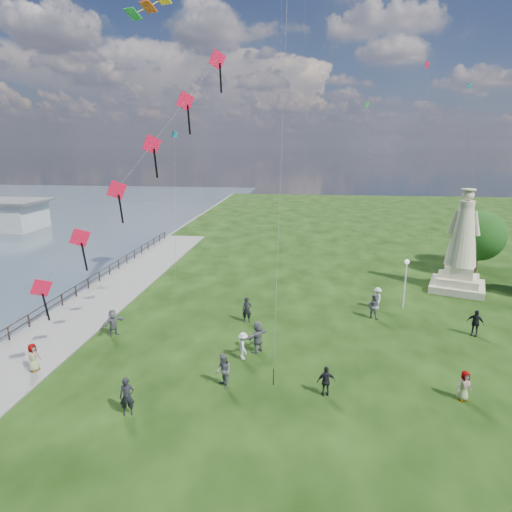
# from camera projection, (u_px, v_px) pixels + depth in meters

# --- Properties ---
(waterfront) EXTENTS (200.00, 200.00, 1.51)m
(waterfront) POSITION_uv_depth(u_px,v_px,m) (53.00, 324.00, 29.52)
(waterfront) COLOR #32434B
(waterfront) RESTS_ON ground
(statue) EXTENTS (5.36, 5.36, 8.52)m
(statue) POSITION_uv_depth(u_px,v_px,m) (461.00, 253.00, 35.51)
(statue) COLOR tan
(statue) RESTS_ON ground
(lamppost) EXTENTS (0.35, 0.35, 3.82)m
(lamppost) POSITION_uv_depth(u_px,v_px,m) (406.00, 273.00, 31.51)
(lamppost) COLOR silver
(lamppost) RESTS_ON ground
(tree_row) EXTENTS (6.97, 13.10, 6.08)m
(tree_row) POSITION_uv_depth(u_px,v_px,m) (487.00, 238.00, 39.89)
(tree_row) COLOR #382314
(tree_row) RESTS_ON ground
(person_0) EXTENTS (0.76, 0.61, 1.82)m
(person_0) POSITION_uv_depth(u_px,v_px,m) (127.00, 397.00, 19.32)
(person_0) COLOR black
(person_0) RESTS_ON ground
(person_1) EXTENTS (0.95, 1.03, 1.80)m
(person_1) POSITION_uv_depth(u_px,v_px,m) (223.00, 371.00, 21.53)
(person_1) COLOR #595960
(person_1) RESTS_ON ground
(person_2) EXTENTS (0.91, 1.15, 1.59)m
(person_2) POSITION_uv_depth(u_px,v_px,m) (243.00, 346.00, 24.45)
(person_2) COLOR silver
(person_2) RESTS_ON ground
(person_3) EXTENTS (1.00, 0.66, 1.56)m
(person_3) POSITION_uv_depth(u_px,v_px,m) (326.00, 381.00, 20.82)
(person_3) COLOR black
(person_3) RESTS_ON ground
(person_4) EXTENTS (0.84, 0.63, 1.52)m
(person_4) POSITION_uv_depth(u_px,v_px,m) (464.00, 386.00, 20.47)
(person_4) COLOR #595960
(person_4) RESTS_ON ground
(person_5) EXTENTS (1.49, 1.74, 1.76)m
(person_5) POSITION_uv_depth(u_px,v_px,m) (113.00, 323.00, 27.42)
(person_5) COLOR #595960
(person_5) RESTS_ON ground
(person_6) EXTENTS (0.72, 0.53, 1.81)m
(person_6) POSITION_uv_depth(u_px,v_px,m) (247.00, 310.00, 29.47)
(person_6) COLOR black
(person_6) RESTS_ON ground
(person_7) EXTENTS (1.02, 0.88, 1.79)m
(person_7) POSITION_uv_depth(u_px,v_px,m) (373.00, 306.00, 30.22)
(person_7) COLOR #595960
(person_7) RESTS_ON ground
(person_8) EXTENTS (0.69, 1.13, 1.65)m
(person_8) POSITION_uv_depth(u_px,v_px,m) (377.00, 298.00, 31.97)
(person_8) COLOR silver
(person_8) RESTS_ON ground
(person_9) EXTENTS (1.15, 0.99, 1.75)m
(person_9) POSITION_uv_depth(u_px,v_px,m) (475.00, 323.00, 27.40)
(person_9) COLOR black
(person_9) RESTS_ON ground
(person_10) EXTENTS (0.63, 0.85, 1.56)m
(person_10) POSITION_uv_depth(u_px,v_px,m) (34.00, 359.00, 22.97)
(person_10) COLOR #595960
(person_10) RESTS_ON ground
(person_11) EXTENTS (1.70, 1.88, 1.92)m
(person_11) POSITION_uv_depth(u_px,v_px,m) (258.00, 337.00, 25.21)
(person_11) COLOR #595960
(person_11) RESTS_ON ground
(red_kite_train) EXTENTS (10.86, 9.35, 16.90)m
(red_kite_train) POSITION_uv_depth(u_px,v_px,m) (131.00, 175.00, 21.70)
(red_kite_train) COLOR black
(red_kite_train) RESTS_ON ground
(small_kites) EXTENTS (26.07, 15.45, 33.53)m
(small_kites) POSITION_uv_depth(u_px,v_px,m) (337.00, 91.00, 37.82)
(small_kites) COLOR #156B83
(small_kites) RESTS_ON ground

